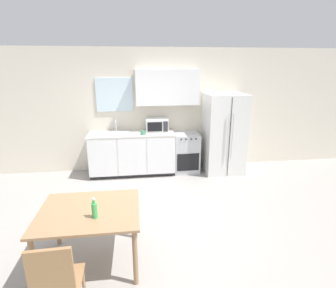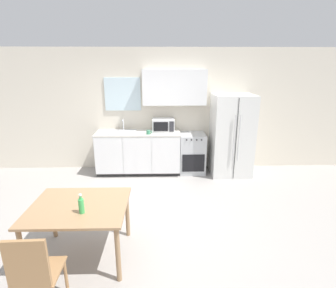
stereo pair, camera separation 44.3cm
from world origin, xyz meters
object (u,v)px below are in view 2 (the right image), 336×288
(coffee_mug, at_px, (149,132))
(dining_chair_near, at_px, (34,271))
(oven_range, at_px, (192,153))
(refrigerator, at_px, (231,135))
(microwave, at_px, (163,125))
(drink_bottle, at_px, (81,205))
(dining_table, at_px, (79,212))

(coffee_mug, height_order, dining_chair_near, coffee_mug)
(oven_range, relative_size, dining_chair_near, 0.95)
(refrigerator, distance_m, microwave, 1.49)
(drink_bottle, bearing_deg, dining_table, 118.34)
(oven_range, relative_size, microwave, 1.82)
(coffee_mug, bearing_deg, microwave, 41.33)
(dining_table, bearing_deg, microwave, 69.82)
(dining_table, relative_size, drink_bottle, 4.89)
(oven_range, xyz_separation_m, microwave, (-0.64, 0.09, 0.63))
(coffee_mug, relative_size, dining_table, 0.10)
(coffee_mug, bearing_deg, refrigerator, 3.04)
(refrigerator, distance_m, drink_bottle, 3.71)
(refrigerator, xyz_separation_m, coffee_mug, (-1.79, -0.09, 0.10))
(microwave, bearing_deg, refrigerator, -7.02)
(dining_table, height_order, drink_bottle, drink_bottle)
(dining_table, distance_m, dining_chair_near, 0.87)
(coffee_mug, bearing_deg, drink_bottle, -103.12)
(refrigerator, xyz_separation_m, dining_chair_near, (-2.68, -3.50, -0.34))
(refrigerator, relative_size, microwave, 3.62)
(refrigerator, height_order, dining_chair_near, refrigerator)
(dining_table, bearing_deg, oven_range, 58.50)
(refrigerator, bearing_deg, dining_table, -133.48)
(oven_range, relative_size, coffee_mug, 7.92)
(dining_chair_near, height_order, drink_bottle, drink_bottle)
(microwave, bearing_deg, coffee_mug, -138.67)
(dining_chair_near, distance_m, drink_bottle, 0.78)
(oven_range, distance_m, refrigerator, 0.94)
(coffee_mug, height_order, dining_table, coffee_mug)
(coffee_mug, height_order, drink_bottle, coffee_mug)
(microwave, xyz_separation_m, drink_bottle, (-0.95, -3.00, -0.25))
(drink_bottle, bearing_deg, oven_range, 61.37)
(refrigerator, height_order, microwave, refrigerator)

